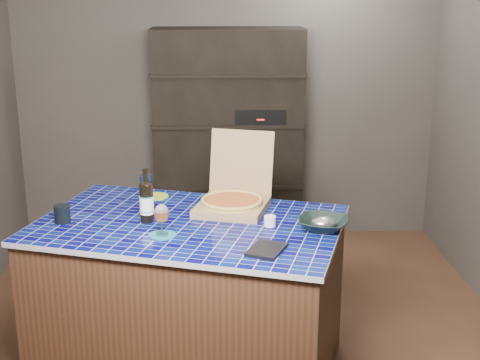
{
  "coord_description": "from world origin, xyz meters",
  "views": [
    {
      "loc": [
        -0.1,
        -3.81,
        2.14
      ],
      "look_at": [
        0.04,
        0.0,
        1.01
      ],
      "focal_mm": 50.0,
      "sensor_mm": 36.0,
      "label": 1
    }
  ],
  "objects_px": {
    "pizza_box": "(233,199)",
    "dvd_case": "(267,250)",
    "wine_glass": "(162,214)",
    "kitchen_island": "(190,297)",
    "mead_bottle": "(147,201)",
    "bowl": "(323,224)"
  },
  "relations": [
    {
      "from": "kitchen_island",
      "to": "mead_bottle",
      "type": "relative_size",
      "value": 6.22
    },
    {
      "from": "mead_bottle",
      "to": "dvd_case",
      "type": "height_order",
      "value": "mead_bottle"
    },
    {
      "from": "kitchen_island",
      "to": "mead_bottle",
      "type": "height_order",
      "value": "mead_bottle"
    },
    {
      "from": "mead_bottle",
      "to": "dvd_case",
      "type": "distance_m",
      "value": 0.77
    },
    {
      "from": "mead_bottle",
      "to": "wine_glass",
      "type": "bearing_deg",
      "value": -65.96
    },
    {
      "from": "kitchen_island",
      "to": "wine_glass",
      "type": "xyz_separation_m",
      "value": [
        -0.13,
        -0.2,
        0.56
      ]
    },
    {
      "from": "pizza_box",
      "to": "mead_bottle",
      "type": "height_order",
      "value": "pizza_box"
    },
    {
      "from": "dvd_case",
      "to": "bowl",
      "type": "height_order",
      "value": "bowl"
    },
    {
      "from": "kitchen_island",
      "to": "pizza_box",
      "type": "bearing_deg",
      "value": 57.34
    },
    {
      "from": "wine_glass",
      "to": "bowl",
      "type": "relative_size",
      "value": 0.64
    },
    {
      "from": "pizza_box",
      "to": "dvd_case",
      "type": "height_order",
      "value": "pizza_box"
    },
    {
      "from": "pizza_box",
      "to": "dvd_case",
      "type": "relative_size",
      "value": 2.59
    },
    {
      "from": "mead_bottle",
      "to": "kitchen_island",
      "type": "bearing_deg",
      "value": -5.49
    },
    {
      "from": "kitchen_island",
      "to": "bowl",
      "type": "xyz_separation_m",
      "value": [
        0.71,
        -0.14,
        0.48
      ]
    },
    {
      "from": "wine_glass",
      "to": "bowl",
      "type": "distance_m",
      "value": 0.85
    },
    {
      "from": "dvd_case",
      "to": "pizza_box",
      "type": "bearing_deg",
      "value": 128.17
    },
    {
      "from": "bowl",
      "to": "kitchen_island",
      "type": "bearing_deg",
      "value": 169.05
    },
    {
      "from": "pizza_box",
      "to": "bowl",
      "type": "bearing_deg",
      "value": -20.64
    },
    {
      "from": "dvd_case",
      "to": "bowl",
      "type": "distance_m",
      "value": 0.43
    },
    {
      "from": "kitchen_island",
      "to": "pizza_box",
      "type": "distance_m",
      "value": 0.6
    },
    {
      "from": "pizza_box",
      "to": "wine_glass",
      "type": "bearing_deg",
      "value": -116.67
    },
    {
      "from": "kitchen_island",
      "to": "mead_bottle",
      "type": "xyz_separation_m",
      "value": [
        -0.22,
        0.02,
        0.56
      ]
    }
  ]
}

